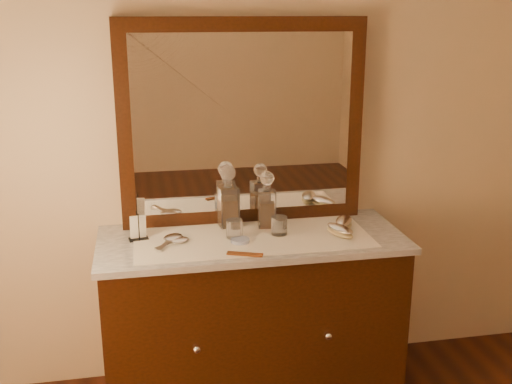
# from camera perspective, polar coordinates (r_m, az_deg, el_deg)

# --- Properties ---
(room_shell) EXTENTS (8.50, 9.00, 2.80)m
(room_shell) POSITION_cam_1_polar(r_m,az_deg,el_deg) (0.98, 21.76, -13.66)
(room_shell) COLOR black
(room_shell) RESTS_ON ground
(dresser_cabinet) EXTENTS (1.40, 0.55, 0.82)m
(dresser_cabinet) POSITION_cam_1_polar(r_m,az_deg,el_deg) (3.07, -0.36, -11.89)
(dresser_cabinet) COLOR black
(dresser_cabinet) RESTS_ON floor
(knob_left) EXTENTS (0.04, 0.04, 0.04)m
(knob_left) POSITION_cam_1_polar(r_m,az_deg,el_deg) (2.77, -5.54, -14.41)
(knob_left) COLOR silver
(knob_left) RESTS_ON dresser_cabinet
(knob_right) EXTENTS (0.04, 0.04, 0.04)m
(knob_right) POSITION_cam_1_polar(r_m,az_deg,el_deg) (2.88, 6.76, -13.20)
(knob_right) COLOR silver
(knob_right) RESTS_ON dresser_cabinet
(marble_top) EXTENTS (1.44, 0.59, 0.03)m
(marble_top) POSITION_cam_1_polar(r_m,az_deg,el_deg) (2.90, -0.38, -4.47)
(marble_top) COLOR silver
(marble_top) RESTS_ON dresser_cabinet
(mirror_frame) EXTENTS (1.20, 0.08, 1.00)m
(mirror_frame) POSITION_cam_1_polar(r_m,az_deg,el_deg) (2.99, -1.27, 6.46)
(mirror_frame) COLOR black
(mirror_frame) RESTS_ON marble_top
(mirror_glass) EXTENTS (1.06, 0.01, 0.86)m
(mirror_glass) POSITION_cam_1_polar(r_m,az_deg,el_deg) (2.96, -1.16, 6.34)
(mirror_glass) COLOR white
(mirror_glass) RESTS_ON marble_top
(lace_runner) EXTENTS (1.10, 0.45, 0.00)m
(lace_runner) POSITION_cam_1_polar(r_m,az_deg,el_deg) (2.87, -0.31, -4.30)
(lace_runner) COLOR white
(lace_runner) RESTS_ON marble_top
(pin_dish) EXTENTS (0.11, 0.11, 0.02)m
(pin_dish) POSITION_cam_1_polar(r_m,az_deg,el_deg) (2.81, -1.49, -4.54)
(pin_dish) COLOR silver
(pin_dish) RESTS_ON lace_runner
(comb) EXTENTS (0.16, 0.08, 0.01)m
(comb) POSITION_cam_1_polar(r_m,az_deg,el_deg) (2.67, -1.04, -5.81)
(comb) COLOR brown
(comb) RESTS_ON lace_runner
(napkin_rack) EXTENTS (0.10, 0.07, 0.13)m
(napkin_rack) POSITION_cam_1_polar(r_m,az_deg,el_deg) (2.89, -10.94, -3.37)
(napkin_rack) COLOR black
(napkin_rack) RESTS_ON marble_top
(decanter_left) EXTENTS (0.10, 0.10, 0.31)m
(decanter_left) POSITION_cam_1_polar(r_m,az_deg,el_deg) (2.99, -2.61, -1.01)
(decanter_left) COLOR brown
(decanter_left) RESTS_ON lace_runner
(decanter_right) EXTENTS (0.10, 0.10, 0.28)m
(decanter_right) POSITION_cam_1_polar(r_m,az_deg,el_deg) (2.99, 1.01, -1.25)
(decanter_right) COLOR brown
(decanter_right) RESTS_ON lace_runner
(brush_near) EXTENTS (0.13, 0.19, 0.05)m
(brush_near) POSITION_cam_1_polar(r_m,az_deg,el_deg) (2.92, 7.83, -3.57)
(brush_near) COLOR tan
(brush_near) RESTS_ON lace_runner
(brush_far) EXTENTS (0.14, 0.19, 0.05)m
(brush_far) POSITION_cam_1_polar(r_m,az_deg,el_deg) (3.02, 8.18, -2.86)
(brush_far) COLOR tan
(brush_far) RESTS_ON lace_runner
(hand_mirror_outer) EXTENTS (0.15, 0.22, 0.02)m
(hand_mirror_outer) POSITION_cam_1_polar(r_m,az_deg,el_deg) (2.85, -7.87, -4.36)
(hand_mirror_outer) COLOR silver
(hand_mirror_outer) RESTS_ON lace_runner
(hand_mirror_inner) EXTENTS (0.18, 0.15, 0.02)m
(hand_mirror_inner) POSITION_cam_1_polar(r_m,az_deg,el_deg) (2.83, -7.39, -4.56)
(hand_mirror_inner) COLOR silver
(hand_mirror_inner) RESTS_ON lace_runner
(tumblers) EXTENTS (0.29, 0.08, 0.09)m
(tumblers) POSITION_cam_1_polar(r_m,az_deg,el_deg) (2.88, 0.09, -3.30)
(tumblers) COLOR white
(tumblers) RESTS_ON lace_runner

